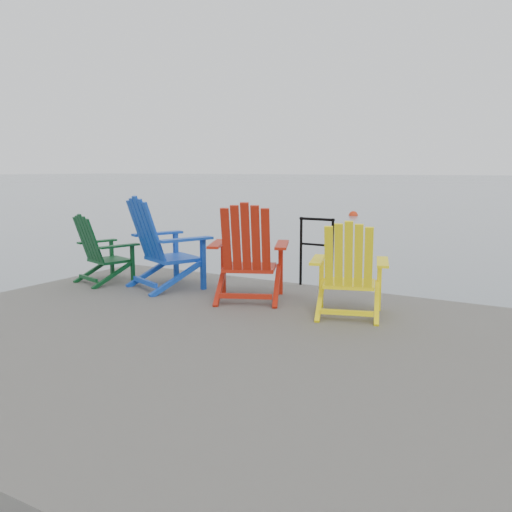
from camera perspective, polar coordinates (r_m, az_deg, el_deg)
The scene contains 8 objects.
ground at distance 5.36m, azimuth -7.27°, elevation -13.00°, with size 400.00×400.00×0.00m, color slate.
dock at distance 5.24m, azimuth -7.35°, elevation -9.48°, with size 6.00×5.00×1.40m.
handrail at distance 7.03m, azimuth 6.38°, elevation 1.12°, with size 0.48×0.04×0.90m.
chair_green at distance 7.51m, azimuth -15.98°, elevation 0.70°, with size 0.86×0.82×0.91m.
chair_blue at distance 6.98m, azimuth -9.81°, elevation 1.31°, with size 1.12×1.07×1.15m.
chair_red at distance 6.22m, azimuth -0.82°, elevation 0.36°, with size 1.09×1.05×1.12m.
chair_yellow at distance 5.63m, azimuth 9.77°, elevation -1.39°, with size 0.93×0.89×0.99m.
buoy_b at distance 24.26m, azimuth 10.20°, elevation 4.20°, with size 0.41×0.41×0.41m, color red.
Camera 1 is at (3.04, -3.93, 2.01)m, focal length 38.00 mm.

